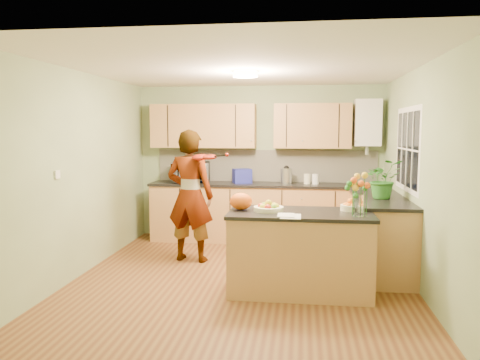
# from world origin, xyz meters

# --- Properties ---
(floor) EXTENTS (4.50, 4.50, 0.00)m
(floor) POSITION_xyz_m (0.00, 0.00, 0.00)
(floor) COLOR brown
(floor) RESTS_ON ground
(ceiling) EXTENTS (4.00, 4.50, 0.02)m
(ceiling) POSITION_xyz_m (0.00, 0.00, 2.50)
(ceiling) COLOR white
(ceiling) RESTS_ON wall_back
(wall_back) EXTENTS (4.00, 0.02, 2.50)m
(wall_back) POSITION_xyz_m (0.00, 2.25, 1.25)
(wall_back) COLOR gray
(wall_back) RESTS_ON floor
(wall_front) EXTENTS (4.00, 0.02, 2.50)m
(wall_front) POSITION_xyz_m (0.00, -2.25, 1.25)
(wall_front) COLOR gray
(wall_front) RESTS_ON floor
(wall_left) EXTENTS (0.02, 4.50, 2.50)m
(wall_left) POSITION_xyz_m (-2.00, 0.00, 1.25)
(wall_left) COLOR gray
(wall_left) RESTS_ON floor
(wall_right) EXTENTS (0.02, 4.50, 2.50)m
(wall_right) POSITION_xyz_m (2.00, 0.00, 1.25)
(wall_right) COLOR gray
(wall_right) RESTS_ON floor
(back_counter) EXTENTS (3.64, 0.62, 0.94)m
(back_counter) POSITION_xyz_m (0.10, 1.95, 0.47)
(back_counter) COLOR #A97743
(back_counter) RESTS_ON floor
(right_counter) EXTENTS (0.62, 2.24, 0.94)m
(right_counter) POSITION_xyz_m (1.70, 0.85, 0.47)
(right_counter) COLOR #A97743
(right_counter) RESTS_ON floor
(splashback) EXTENTS (3.60, 0.02, 0.52)m
(splashback) POSITION_xyz_m (0.10, 2.23, 1.20)
(splashback) COLOR beige
(splashback) RESTS_ON back_counter
(upper_cabinets) EXTENTS (3.20, 0.34, 0.70)m
(upper_cabinets) POSITION_xyz_m (-0.18, 2.08, 1.85)
(upper_cabinets) COLOR #A97743
(upper_cabinets) RESTS_ON wall_back
(boiler) EXTENTS (0.40, 0.30, 0.86)m
(boiler) POSITION_xyz_m (1.70, 2.09, 1.90)
(boiler) COLOR white
(boiler) RESTS_ON wall_back
(window_right) EXTENTS (0.01, 1.30, 1.05)m
(window_right) POSITION_xyz_m (1.99, 0.60, 1.55)
(window_right) COLOR white
(window_right) RESTS_ON wall_right
(light_switch) EXTENTS (0.02, 0.09, 0.09)m
(light_switch) POSITION_xyz_m (-1.99, -0.60, 1.30)
(light_switch) COLOR white
(light_switch) RESTS_ON wall_left
(ceiling_lamp) EXTENTS (0.30, 0.30, 0.07)m
(ceiling_lamp) POSITION_xyz_m (0.00, 0.30, 2.46)
(ceiling_lamp) COLOR #FFEABF
(ceiling_lamp) RESTS_ON ceiling
(peninsula_island) EXTENTS (1.57, 0.80, 0.90)m
(peninsula_island) POSITION_xyz_m (0.69, -0.34, 0.45)
(peninsula_island) COLOR #A97743
(peninsula_island) RESTS_ON floor
(fruit_dish) EXTENTS (0.33, 0.33, 0.12)m
(fruit_dish) POSITION_xyz_m (0.34, -0.34, 0.95)
(fruit_dish) COLOR #F5ECC4
(fruit_dish) RESTS_ON peninsula_island
(orange_bowl) EXTENTS (0.22, 0.22, 0.13)m
(orange_bowl) POSITION_xyz_m (1.24, -0.19, 0.95)
(orange_bowl) COLOR #F5ECC4
(orange_bowl) RESTS_ON peninsula_island
(flower_vase) EXTENTS (0.28, 0.28, 0.51)m
(flower_vase) POSITION_xyz_m (1.29, -0.52, 1.24)
(flower_vase) COLOR silver
(flower_vase) RESTS_ON peninsula_island
(orange_bag) EXTENTS (0.31, 0.29, 0.19)m
(orange_bag) POSITION_xyz_m (0.02, -0.29, 0.99)
(orange_bag) COLOR #E15812
(orange_bag) RESTS_ON peninsula_island
(papers) EXTENTS (0.21, 0.29, 0.01)m
(papers) POSITION_xyz_m (0.59, -0.64, 0.90)
(papers) COLOR white
(papers) RESTS_ON peninsula_island
(violinist) EXTENTS (0.71, 0.53, 1.80)m
(violinist) POSITION_xyz_m (-0.81, 0.71, 0.90)
(violinist) COLOR tan
(violinist) RESTS_ON floor
(violin) EXTENTS (0.69, 0.60, 0.17)m
(violin) POSITION_xyz_m (-0.61, 0.49, 1.44)
(violin) COLOR #550905
(violin) RESTS_ON violinist
(microwave) EXTENTS (0.65, 0.48, 0.33)m
(microwave) POSITION_xyz_m (-1.09, 1.94, 1.10)
(microwave) COLOR white
(microwave) RESTS_ON back_counter
(blue_box) EXTENTS (0.34, 0.30, 0.23)m
(blue_box) POSITION_xyz_m (-0.25, 1.96, 1.05)
(blue_box) COLOR navy
(blue_box) RESTS_ON back_counter
(kettle) EXTENTS (0.18, 0.18, 0.33)m
(kettle) POSITION_xyz_m (0.45, 1.94, 1.08)
(kettle) COLOR #BCBDC1
(kettle) RESTS_ON back_counter
(jar_cream) EXTENTS (0.12, 0.12, 0.16)m
(jar_cream) POSITION_xyz_m (0.78, 1.98, 1.02)
(jar_cream) COLOR #F5ECC4
(jar_cream) RESTS_ON back_counter
(jar_white) EXTENTS (0.13, 0.13, 0.16)m
(jar_white) POSITION_xyz_m (0.91, 1.95, 1.02)
(jar_white) COLOR white
(jar_white) RESTS_ON back_counter
(potted_plant) EXTENTS (0.50, 0.46, 0.49)m
(potted_plant) POSITION_xyz_m (1.70, 0.51, 1.19)
(potted_plant) COLOR #2A7025
(potted_plant) RESTS_ON right_counter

